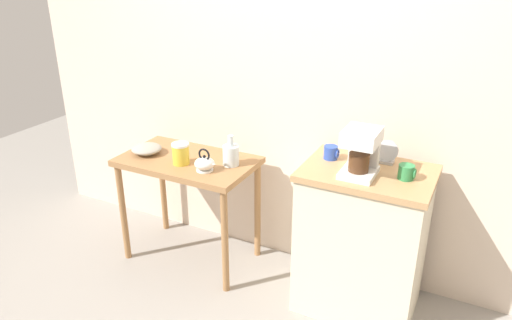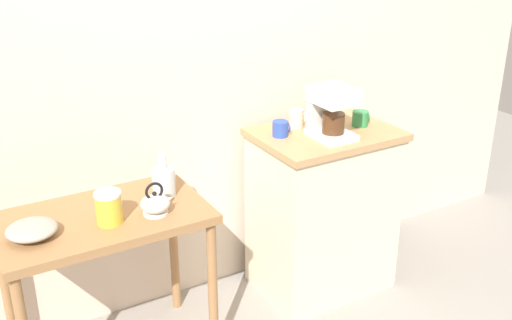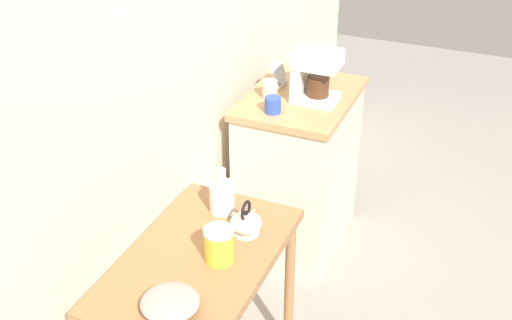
{
  "view_description": "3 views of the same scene",
  "coord_description": "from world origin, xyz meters",
  "views": [
    {
      "loc": [
        1.11,
        -2.46,
        2.02
      ],
      "look_at": [
        -0.08,
        -0.13,
        0.89
      ],
      "focal_mm": 34.0,
      "sensor_mm": 36.0,
      "label": 1
    },
    {
      "loc": [
        -1.23,
        -2.38,
        2.0
      ],
      "look_at": [
        0.11,
        -0.09,
        0.88
      ],
      "focal_mm": 43.05,
      "sensor_mm": 36.0,
      "label": 2
    },
    {
      "loc": [
        -2.35,
        -1.01,
        2.33
      ],
      "look_at": [
        -0.09,
        -0.05,
        0.89
      ],
      "focal_mm": 46.61,
      "sensor_mm": 36.0,
      "label": 3
    }
  ],
  "objects": [
    {
      "name": "ground_plane",
      "position": [
        0.0,
        0.0,
        0.0
      ],
      "size": [
        8.0,
        8.0,
        0.0
      ],
      "primitive_type": "plane",
      "color": "gray"
    },
    {
      "name": "back_wall",
      "position": [
        0.1,
        0.35,
        1.4
      ],
      "size": [
        4.4,
        0.1,
        2.8
      ],
      "primitive_type": "cube",
      "color": "beige",
      "rests_on": "ground_plane"
    },
    {
      "name": "wooden_table",
      "position": [
        -0.63,
        -0.04,
        0.65
      ],
      "size": [
        0.89,
        0.53,
        0.76
      ],
      "color": "#9E7044",
      "rests_on": "ground_plane"
    },
    {
      "name": "kitchen_counter",
      "position": [
        0.56,
        -0.02,
        0.46
      ],
      "size": [
        0.72,
        0.52,
        0.92
      ],
      "color": "beige",
      "rests_on": "ground_plane"
    },
    {
      "name": "bowl_stoneware",
      "position": [
        -0.92,
        -0.09,
        0.8
      ],
      "size": [
        0.2,
        0.2,
        0.06
      ],
      "color": "#9E998C",
      "rests_on": "wooden_table"
    },
    {
      "name": "teakettle",
      "position": [
        -0.42,
        -0.15,
        0.81
      ],
      "size": [
        0.15,
        0.13,
        0.15
      ],
      "color": "white",
      "rests_on": "wooden_table"
    },
    {
      "name": "glass_carafe_vase",
      "position": [
        -0.32,
        0.01,
        0.83
      ],
      "size": [
        0.11,
        0.11,
        0.2
      ],
      "color": "silver",
      "rests_on": "wooden_table"
    },
    {
      "name": "canister_enamel",
      "position": [
        -0.62,
        -0.12,
        0.83
      ],
      "size": [
        0.11,
        0.11,
        0.14
      ],
      "color": "gold",
      "rests_on": "wooden_table"
    },
    {
      "name": "coffee_maker",
      "position": [
        0.53,
        -0.08,
        1.06
      ],
      "size": [
        0.18,
        0.22,
        0.26
      ],
      "color": "white",
      "rests_on": "kitchen_counter"
    },
    {
      "name": "mug_small_cream",
      "position": [
        0.47,
        0.12,
        0.96
      ],
      "size": [
        0.08,
        0.07,
        0.1
      ],
      "color": "beige",
      "rests_on": "kitchen_counter"
    },
    {
      "name": "mug_tall_green",
      "position": [
        0.77,
        -0.04,
        0.95
      ],
      "size": [
        0.09,
        0.08,
        0.08
      ],
      "color": "#338C4C",
      "rests_on": "kitchen_counter"
    },
    {
      "name": "mug_blue",
      "position": [
        0.33,
        0.04,
        0.95
      ],
      "size": [
        0.09,
        0.08,
        0.08
      ],
      "color": "#2D4CAD",
      "rests_on": "kitchen_counter"
    },
    {
      "name": "table_clock",
      "position": [
        0.62,
        0.13,
        0.97
      ],
      "size": [
        0.12,
        0.06,
        0.13
      ],
      "color": "#B2B5BA",
      "rests_on": "kitchen_counter"
    }
  ]
}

